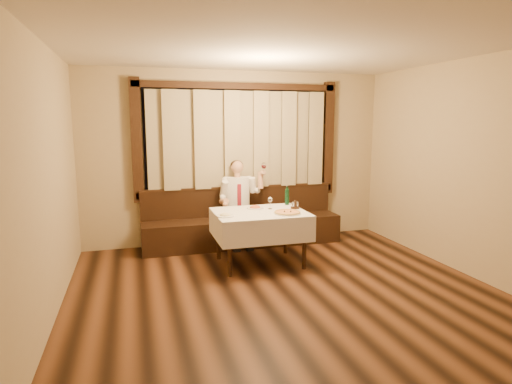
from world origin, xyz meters
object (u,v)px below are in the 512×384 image
object	(u,v)px
seated_man	(239,197)
pizza	(287,212)
dining_table	(260,219)
cruet_caddy	(295,206)
green_bottle	(287,197)
pasta_cream	(225,214)
pasta_red	(255,206)
banquette	(242,226)

from	to	relation	value
seated_man	pizza	bearing A→B (deg)	-71.62
dining_table	cruet_caddy	distance (m)	0.55
pizza	green_bottle	world-z (taller)	green_bottle
dining_table	green_bottle	distance (m)	0.68
pizza	green_bottle	distance (m)	0.64
dining_table	cruet_caddy	size ratio (longest dim) A/B	10.37
seated_man	green_bottle	bearing A→B (deg)	-43.74
dining_table	pasta_cream	world-z (taller)	pasta_cream
dining_table	pasta_red	xyz separation A→B (m)	(-0.01, 0.22, 0.14)
dining_table	pasta_cream	bearing A→B (deg)	-163.03
banquette	pizza	size ratio (longest dim) A/B	8.57
cruet_caddy	banquette	bearing A→B (deg)	115.17
cruet_caddy	seated_man	bearing A→B (deg)	120.68
pizza	cruet_caddy	xyz separation A→B (m)	(0.21, 0.26, 0.03)
cruet_caddy	green_bottle	bearing A→B (deg)	87.23
dining_table	pizza	xyz separation A→B (m)	(0.32, -0.23, 0.12)
dining_table	cruet_caddy	xyz separation A→B (m)	(0.53, 0.02, 0.15)
dining_table	banquette	bearing A→B (deg)	90.00
dining_table	pasta_cream	distance (m)	0.57
banquette	pasta_cream	world-z (taller)	banquette
banquette	pasta_red	xyz separation A→B (m)	(-0.01, -0.80, 0.48)
pasta_cream	banquette	bearing A→B (deg)	65.90
green_bottle	cruet_caddy	xyz separation A→B (m)	(0.00, -0.33, -0.08)
banquette	pasta_red	bearing A→B (deg)	-90.49
pasta_red	pasta_cream	world-z (taller)	pasta_red
pizza	seated_man	bearing A→B (deg)	108.38
dining_table	pizza	size ratio (longest dim) A/B	3.40
dining_table	cruet_caddy	world-z (taller)	cruet_caddy
green_bottle	cruet_caddy	distance (m)	0.34
pasta_cream	seated_man	world-z (taller)	seated_man
green_bottle	seated_man	xyz separation A→B (m)	(-0.60, 0.58, -0.07)
pasta_cream	seated_man	xyz separation A→B (m)	(0.46, 1.10, 0.02)
cruet_caddy	seated_man	size ratio (longest dim) A/B	0.09
banquette	pasta_cream	size ratio (longest dim) A/B	13.77
pizza	pasta_cream	bearing A→B (deg)	175.08
pizza	cruet_caddy	world-z (taller)	cruet_caddy
cruet_caddy	pasta_red	bearing A→B (deg)	157.23
banquette	cruet_caddy	size ratio (longest dim) A/B	26.12
dining_table	green_bottle	size ratio (longest dim) A/B	4.35
pasta_cream	green_bottle	size ratio (longest dim) A/B	0.80
dining_table	green_bottle	bearing A→B (deg)	34.13
banquette	dining_table	world-z (taller)	banquette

